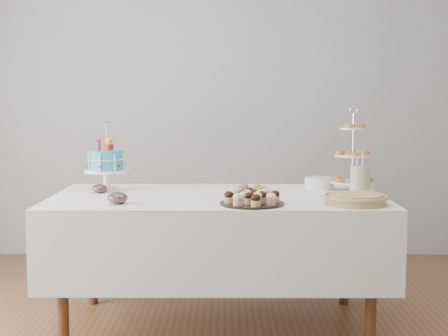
{
  "coord_description": "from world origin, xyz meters",
  "views": [
    {
      "loc": [
        0.05,
        -3.29,
        1.31
      ],
      "look_at": [
        0.04,
        0.3,
        0.93
      ],
      "focal_mm": 50.0,
      "sensor_mm": 36.0,
      "label": 1
    }
  ],
  "objects_px": {
    "tiered_stand": "(353,156)",
    "utensil_pitcher": "(360,179)",
    "jam_bowl_b": "(100,189)",
    "table": "(218,234)",
    "pie": "(356,198)",
    "cupcake_tray": "(252,197)",
    "birthday_cake": "(107,172)",
    "pastry_plate": "(251,189)",
    "plate_stack": "(319,183)",
    "jam_bowl_a": "(118,198)"
  },
  "relations": [
    {
      "from": "cupcake_tray",
      "to": "pie",
      "type": "relative_size",
      "value": 0.99
    },
    {
      "from": "pie",
      "to": "tiered_stand",
      "type": "height_order",
      "value": "tiered_stand"
    },
    {
      "from": "cupcake_tray",
      "to": "tiered_stand",
      "type": "relative_size",
      "value": 0.66
    },
    {
      "from": "plate_stack",
      "to": "jam_bowl_b",
      "type": "distance_m",
      "value": 1.36
    },
    {
      "from": "tiered_stand",
      "to": "jam_bowl_a",
      "type": "xyz_separation_m",
      "value": [
        -1.35,
        -0.47,
        -0.19
      ]
    },
    {
      "from": "birthday_cake",
      "to": "table",
      "type": "bearing_deg",
      "value": -7.97
    },
    {
      "from": "plate_stack",
      "to": "jam_bowl_a",
      "type": "xyz_separation_m",
      "value": [
        -1.17,
        -0.6,
        -0.01
      ]
    },
    {
      "from": "plate_stack",
      "to": "birthday_cake",
      "type": "bearing_deg",
      "value": -176.29
    },
    {
      "from": "cupcake_tray",
      "to": "pastry_plate",
      "type": "relative_size",
      "value": 1.48
    },
    {
      "from": "pastry_plate",
      "to": "tiered_stand",
      "type": "bearing_deg",
      "value": 0.54
    },
    {
      "from": "birthday_cake",
      "to": "utensil_pitcher",
      "type": "xyz_separation_m",
      "value": [
        1.52,
        -0.15,
        -0.02
      ]
    },
    {
      "from": "pie",
      "to": "table",
      "type": "bearing_deg",
      "value": 157.36
    },
    {
      "from": "jam_bowl_a",
      "to": "jam_bowl_b",
      "type": "height_order",
      "value": "jam_bowl_a"
    },
    {
      "from": "plate_stack",
      "to": "pastry_plate",
      "type": "relative_size",
      "value": 0.79
    },
    {
      "from": "pastry_plate",
      "to": "jam_bowl_a",
      "type": "relative_size",
      "value": 2.12
    },
    {
      "from": "tiered_stand",
      "to": "plate_stack",
      "type": "distance_m",
      "value": 0.29
    },
    {
      "from": "table",
      "to": "birthday_cake",
      "type": "xyz_separation_m",
      "value": [
        -0.68,
        0.21,
        0.34
      ]
    },
    {
      "from": "birthday_cake",
      "to": "pie",
      "type": "height_order",
      "value": "birthday_cake"
    },
    {
      "from": "pie",
      "to": "pastry_plate",
      "type": "bearing_deg",
      "value": 138.85
    },
    {
      "from": "pastry_plate",
      "to": "table",
      "type": "bearing_deg",
      "value": -141.34
    },
    {
      "from": "cupcake_tray",
      "to": "birthday_cake",
      "type": "bearing_deg",
      "value": 148.61
    },
    {
      "from": "tiered_stand",
      "to": "utensil_pitcher",
      "type": "xyz_separation_m",
      "value": [
        0.02,
        -0.11,
        -0.13
      ]
    },
    {
      "from": "birthday_cake",
      "to": "pie",
      "type": "distance_m",
      "value": 1.52
    },
    {
      "from": "tiered_stand",
      "to": "pastry_plate",
      "type": "bearing_deg",
      "value": -179.46
    },
    {
      "from": "pastry_plate",
      "to": "jam_bowl_b",
      "type": "xyz_separation_m",
      "value": [
        -0.91,
        -0.06,
        0.01
      ]
    },
    {
      "from": "pie",
      "to": "plate_stack",
      "type": "bearing_deg",
      "value": 99.91
    },
    {
      "from": "jam_bowl_b",
      "to": "table",
      "type": "bearing_deg",
      "value": -8.25
    },
    {
      "from": "pie",
      "to": "pastry_plate",
      "type": "xyz_separation_m",
      "value": [
        -0.54,
        0.47,
        -0.02
      ]
    },
    {
      "from": "cupcake_tray",
      "to": "plate_stack",
      "type": "xyz_separation_m",
      "value": [
        0.45,
        0.62,
        -0.0
      ]
    },
    {
      "from": "table",
      "to": "pie",
      "type": "bearing_deg",
      "value": -22.64
    },
    {
      "from": "tiered_stand",
      "to": "plate_stack",
      "type": "bearing_deg",
      "value": 145.71
    },
    {
      "from": "plate_stack",
      "to": "pastry_plate",
      "type": "height_order",
      "value": "plate_stack"
    },
    {
      "from": "pastry_plate",
      "to": "cupcake_tray",
      "type": "bearing_deg",
      "value": -91.76
    },
    {
      "from": "utensil_pitcher",
      "to": "jam_bowl_b",
      "type": "bearing_deg",
      "value": 168.09
    },
    {
      "from": "pie",
      "to": "pastry_plate",
      "type": "distance_m",
      "value": 0.72
    },
    {
      "from": "table",
      "to": "plate_stack",
      "type": "distance_m",
      "value": 0.75
    },
    {
      "from": "jam_bowl_b",
      "to": "plate_stack",
      "type": "bearing_deg",
      "value": 8.03
    },
    {
      "from": "utensil_pitcher",
      "to": "jam_bowl_a",
      "type": "bearing_deg",
      "value": -175.49
    },
    {
      "from": "jam_bowl_a",
      "to": "pie",
      "type": "bearing_deg",
      "value": -0.26
    },
    {
      "from": "jam_bowl_b",
      "to": "birthday_cake",
      "type": "bearing_deg",
      "value": 76.78
    },
    {
      "from": "pie",
      "to": "pastry_plate",
      "type": "height_order",
      "value": "pie"
    },
    {
      "from": "jam_bowl_a",
      "to": "tiered_stand",
      "type": "bearing_deg",
      "value": 19.24
    },
    {
      "from": "tiered_stand",
      "to": "table",
      "type": "bearing_deg",
      "value": -168.44
    },
    {
      "from": "jam_bowl_a",
      "to": "cupcake_tray",
      "type": "bearing_deg",
      "value": -1.74
    },
    {
      "from": "pastry_plate",
      "to": "jam_bowl_a",
      "type": "height_order",
      "value": "jam_bowl_a"
    },
    {
      "from": "cupcake_tray",
      "to": "tiered_stand",
      "type": "distance_m",
      "value": 0.82
    },
    {
      "from": "birthday_cake",
      "to": "tiered_stand",
      "type": "distance_m",
      "value": 1.51
    },
    {
      "from": "birthday_cake",
      "to": "jam_bowl_b",
      "type": "distance_m",
      "value": 0.14
    },
    {
      "from": "cupcake_tray",
      "to": "pie",
      "type": "xyz_separation_m",
      "value": [
        0.55,
        0.02,
        -0.01
      ]
    },
    {
      "from": "cupcake_tray",
      "to": "jam_bowl_b",
      "type": "height_order",
      "value": "cupcake_tray"
    }
  ]
}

